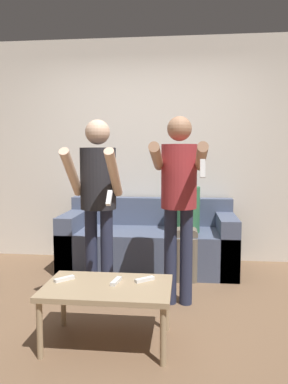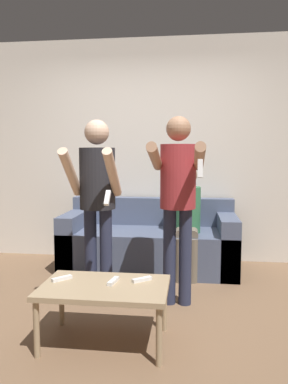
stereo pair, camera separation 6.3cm
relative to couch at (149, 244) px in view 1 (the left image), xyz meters
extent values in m
plane|color=brown|center=(-0.07, -1.31, -0.28)|extent=(14.00, 14.00, 0.00)
cube|color=silver|center=(-0.07, 0.45, 1.07)|extent=(6.40, 0.06, 2.70)
cube|color=#4C5670|center=(0.00, -0.03, -0.06)|extent=(1.94, 0.82, 0.45)
cube|color=#4C5670|center=(0.00, 0.30, 0.33)|extent=(1.94, 0.16, 0.33)
cube|color=#4C5670|center=(-0.87, -0.03, 0.03)|extent=(0.20, 0.82, 0.63)
cube|color=#4C5670|center=(0.87, -0.03, 0.03)|extent=(0.20, 0.82, 0.63)
cylinder|color=#282D47|center=(-0.42, -0.99, 0.13)|extent=(0.11, 0.11, 0.83)
cylinder|color=#282D47|center=(-0.28, -0.99, 0.13)|extent=(0.11, 0.11, 0.83)
cylinder|color=#232328|center=(-0.35, -0.99, 0.81)|extent=(0.31, 0.31, 0.53)
sphere|color=beige|center=(-0.35, -0.99, 1.21)|extent=(0.21, 0.21, 0.21)
cylinder|color=beige|center=(-0.53, -1.18, 0.87)|extent=(0.08, 0.44, 0.42)
cylinder|color=beige|center=(-0.18, -1.18, 0.87)|extent=(0.08, 0.44, 0.42)
cube|color=white|center=(-0.18, -1.38, 0.69)|extent=(0.04, 0.11, 0.11)
cylinder|color=#282D47|center=(0.28, -0.99, 0.14)|extent=(0.11, 0.11, 0.85)
cylinder|color=#282D47|center=(0.42, -0.99, 0.14)|extent=(0.11, 0.11, 0.85)
cylinder|color=#9E2D33|center=(0.35, -0.99, 0.84)|extent=(0.30, 0.30, 0.54)
sphere|color=#A87A5B|center=(0.35, -0.99, 1.24)|extent=(0.21, 0.21, 0.21)
cylinder|color=#A87A5B|center=(0.18, -1.26, 1.00)|extent=(0.08, 0.57, 0.23)
cylinder|color=#A87A5B|center=(0.52, -1.26, 1.00)|extent=(0.08, 0.57, 0.23)
cube|color=white|center=(0.52, -1.53, 0.93)|extent=(0.04, 0.06, 0.13)
cylinder|color=#6B6051|center=(0.36, -0.42, -0.06)|extent=(0.11, 0.11, 0.45)
cylinder|color=#6B6051|center=(0.49, -0.42, -0.06)|extent=(0.11, 0.11, 0.45)
cylinder|color=#6B6051|center=(0.36, -0.26, 0.20)|extent=(0.11, 0.32, 0.11)
cylinder|color=#6B6051|center=(0.49, -0.26, 0.20)|extent=(0.11, 0.32, 0.11)
cylinder|color=#337047|center=(0.42, -0.10, 0.42)|extent=(0.30, 0.30, 0.50)
sphere|color=brown|center=(0.42, -0.10, 0.80)|extent=(0.21, 0.21, 0.21)
cube|color=tan|center=(-0.12, -1.74, 0.12)|extent=(0.87, 0.55, 0.04)
cylinder|color=tan|center=(-0.51, -1.98, -0.09)|extent=(0.04, 0.04, 0.38)
cylinder|color=tan|center=(0.28, -1.98, -0.09)|extent=(0.04, 0.04, 0.38)
cylinder|color=tan|center=(-0.51, -1.51, -0.09)|extent=(0.04, 0.04, 0.38)
cylinder|color=tan|center=(0.28, -1.51, -0.09)|extent=(0.04, 0.04, 0.38)
cube|color=white|center=(-0.07, -1.69, 0.15)|extent=(0.06, 0.15, 0.02)
cube|color=white|center=(-0.44, -1.68, 0.15)|extent=(0.13, 0.13, 0.02)
cube|color=white|center=(0.12, -1.63, 0.15)|extent=(0.14, 0.12, 0.02)
camera|label=1|loc=(0.39, -4.18, 1.03)|focal=35.00mm
camera|label=2|loc=(0.46, -4.17, 1.03)|focal=35.00mm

